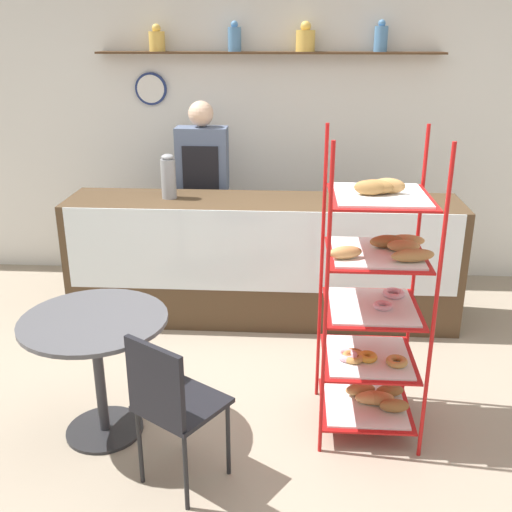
# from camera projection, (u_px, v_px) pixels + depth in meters

# --- Properties ---
(ground_plane) EXTENTS (14.00, 14.00, 0.00)m
(ground_plane) POSITION_uv_depth(u_px,v_px,m) (251.00, 407.00, 3.79)
(ground_plane) COLOR gray
(back_wall) EXTENTS (10.00, 0.30, 2.70)m
(back_wall) POSITION_uv_depth(u_px,v_px,m) (269.00, 132.00, 5.51)
(back_wall) COLOR white
(back_wall) RESTS_ON ground_plane
(display_counter) EXTENTS (3.09, 0.62, 1.00)m
(display_counter) POSITION_uv_depth(u_px,v_px,m) (263.00, 260.00, 4.83)
(display_counter) COLOR #4C3823
(display_counter) RESTS_ON ground_plane
(pastry_rack) EXTENTS (0.58, 0.59, 1.76)m
(pastry_rack) POSITION_uv_depth(u_px,v_px,m) (375.00, 307.00, 3.37)
(pastry_rack) COLOR #B71414
(pastry_rack) RESTS_ON ground_plane
(person_worker) EXTENTS (0.44, 0.23, 1.69)m
(person_worker) POSITION_uv_depth(u_px,v_px,m) (203.00, 190.00, 5.24)
(person_worker) COLOR #282833
(person_worker) RESTS_ON ground_plane
(cafe_table) EXTENTS (0.82, 0.82, 0.75)m
(cafe_table) POSITION_uv_depth(u_px,v_px,m) (96.00, 347.00, 3.36)
(cafe_table) COLOR #262628
(cafe_table) RESTS_ON ground_plane
(cafe_chair) EXTENTS (0.53, 0.53, 0.87)m
(cafe_chair) POSITION_uv_depth(u_px,v_px,m) (170.00, 399.00, 2.94)
(cafe_chair) COLOR black
(cafe_chair) RESTS_ON ground_plane
(coffee_carafe) EXTENTS (0.12, 0.12, 0.35)m
(coffee_carafe) POSITION_uv_depth(u_px,v_px,m) (168.00, 177.00, 4.66)
(coffee_carafe) COLOR gray
(coffee_carafe) RESTS_ON display_counter
(donut_tray_counter) EXTENTS (0.48, 0.27, 0.05)m
(donut_tray_counter) POSITION_uv_depth(u_px,v_px,m) (362.00, 199.00, 4.62)
(donut_tray_counter) COLOR silver
(donut_tray_counter) RESTS_ON display_counter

